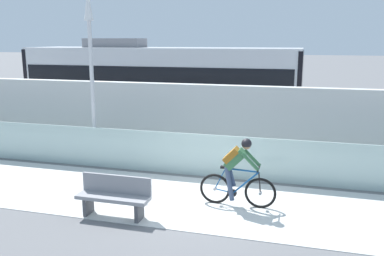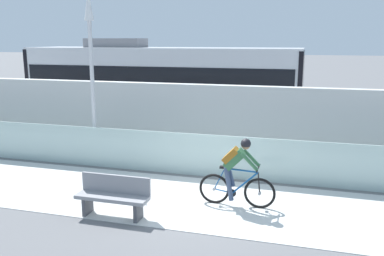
{
  "view_description": "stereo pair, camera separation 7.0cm",
  "coord_description": "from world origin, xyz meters",
  "px_view_note": "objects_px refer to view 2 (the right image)",
  "views": [
    {
      "loc": [
        2.17,
        -8.86,
        3.75
      ],
      "look_at": [
        -0.96,
        2.35,
        1.25
      ],
      "focal_mm": 38.47,
      "sensor_mm": 36.0,
      "label": 1
    },
    {
      "loc": [
        2.24,
        -8.84,
        3.75
      ],
      "look_at": [
        -0.96,
        2.35,
        1.25
      ],
      "focal_mm": 38.47,
      "sensor_mm": 36.0,
      "label": 2
    }
  ],
  "objects_px": {
    "tram": "(162,87)",
    "bench": "(113,195)",
    "cyclist_on_bike": "(237,173)",
    "lamp_post_antenna": "(91,56)"
  },
  "relations": [
    {
      "from": "tram",
      "to": "bench",
      "type": "height_order",
      "value": "tram"
    },
    {
      "from": "tram",
      "to": "cyclist_on_bike",
      "type": "xyz_separation_m",
      "value": [
        4.3,
        -6.85,
        -1.09
      ]
    },
    {
      "from": "bench",
      "to": "tram",
      "type": "bearing_deg",
      "value": 102.84
    },
    {
      "from": "cyclist_on_bike",
      "to": "lamp_post_antenna",
      "type": "distance_m",
      "value": 5.8
    },
    {
      "from": "tram",
      "to": "lamp_post_antenna",
      "type": "bearing_deg",
      "value": -95.65
    },
    {
      "from": "cyclist_on_bike",
      "to": "bench",
      "type": "bearing_deg",
      "value": -152.37
    },
    {
      "from": "lamp_post_antenna",
      "to": "bench",
      "type": "xyz_separation_m",
      "value": [
        2.32,
        -3.44,
        -2.81
      ]
    },
    {
      "from": "cyclist_on_bike",
      "to": "lamp_post_antenna",
      "type": "bearing_deg",
      "value": 155.72
    },
    {
      "from": "bench",
      "to": "cyclist_on_bike",
      "type": "bearing_deg",
      "value": 27.63
    },
    {
      "from": "tram",
      "to": "bench",
      "type": "relative_size",
      "value": 6.91
    }
  ]
}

